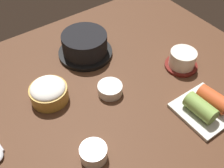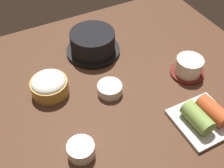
{
  "view_description": "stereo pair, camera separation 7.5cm",
  "coord_description": "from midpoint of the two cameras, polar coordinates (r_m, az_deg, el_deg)",
  "views": [
    {
      "loc": [
        -28.09,
        -44.29,
        59.64
      ],
      "look_at": [
        2.0,
        -2.0,
        5.0
      ],
      "focal_mm": 44.42,
      "sensor_mm": 36.0,
      "label": 1
    },
    {
      "loc": [
        -21.66,
        -48.2,
        59.64
      ],
      "look_at": [
        2.0,
        -2.0,
        5.0
      ],
      "focal_mm": 44.42,
      "sensor_mm": 36.0,
      "label": 2
    }
  ],
  "objects": [
    {
      "name": "banchan_cup_center",
      "position": [
        0.76,
        2.37,
        -1.11
      ],
      "size": [
        6.87,
        6.87,
        2.83
      ],
      "color": "white",
      "rests_on": "dining_table"
    },
    {
      "name": "tea_cup_with_saucer",
      "position": [
        0.85,
        17.97,
        3.25
      ],
      "size": [
        9.9,
        9.9,
        5.64
      ],
      "color": "maroon",
      "rests_on": "dining_table"
    },
    {
      "name": "kimchi_plate",
      "position": [
        0.74,
        21.26,
        -6.46
      ],
      "size": [
        13.74,
        13.74,
        5.31
      ],
      "color": "silver",
      "rests_on": "dining_table"
    },
    {
      "name": "side_bowl_near",
      "position": [
        0.64,
        -3.02,
        -13.54
      ],
      "size": [
        6.28,
        6.28,
        3.52
      ],
      "color": "white",
      "rests_on": "dining_table"
    },
    {
      "name": "rice_bowl",
      "position": [
        0.76,
        -10.08,
        -0.31
      ],
      "size": [
        10.2,
        10.2,
        5.96
      ],
      "color": "#B78C38",
      "rests_on": "dining_table"
    },
    {
      "name": "stone_pot",
      "position": [
        0.88,
        -1.51,
        8.38
      ],
      "size": [
        17.06,
        17.06,
        7.41
      ],
      "color": "black",
      "rests_on": "dining_table"
    },
    {
      "name": "dining_table",
      "position": [
        0.79,
        0.77,
        -1.69
      ],
      "size": [
        100.0,
        76.0,
        2.0
      ],
      "primitive_type": "cube",
      "color": "#4C2D1C",
      "rests_on": "ground"
    }
  ]
}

